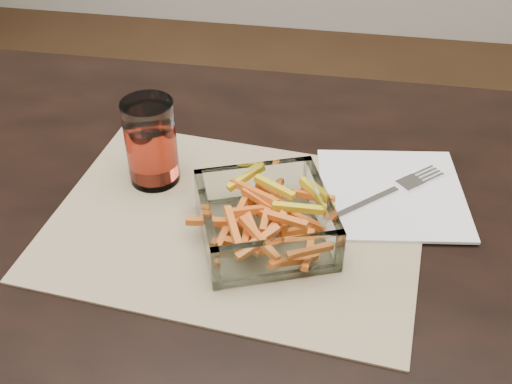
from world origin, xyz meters
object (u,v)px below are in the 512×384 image
at_px(dining_table, 320,317).
at_px(glass_bowl, 265,222).
at_px(fork, 391,192).
at_px(tumbler, 151,145).

relative_size(dining_table, glass_bowl, 8.39).
bearing_deg(fork, dining_table, -69.77).
bearing_deg(dining_table, glass_bowl, 154.84).
height_order(glass_bowl, tumbler, tumbler).
bearing_deg(tumbler, dining_table, -27.75).
xyz_separation_m(dining_table, fork, (0.07, 0.14, 0.10)).
bearing_deg(glass_bowl, tumbler, 151.09).
relative_size(dining_table, fork, 10.91).
relative_size(glass_bowl, fork, 1.30).
distance_m(dining_table, glass_bowl, 0.14).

